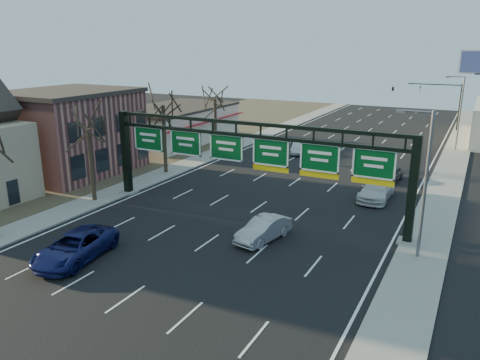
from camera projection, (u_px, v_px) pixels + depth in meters
The scene contains 19 objects.
ground at pixel (190, 254), 29.09m from camera, with size 160.00×160.00×0.00m, color black.
sidewalk_left at pixel (193, 162), 51.79m from camera, with size 3.00×120.00×0.12m, color gray.
sidewalk_right at pixel (442, 195), 40.44m from camera, with size 3.00×120.00×0.12m, color gray.
dirt_strip_left at pixel (109, 151), 57.20m from camera, with size 21.00×120.00×0.06m, color #473D2B.
lane_markings at pixel (302, 177), 46.13m from camera, with size 21.60×120.00×0.01m, color white.
sign_gantry at pixel (250, 156), 34.54m from camera, with size 24.60×1.20×7.20m.
brick_block at pixel (70, 132), 46.83m from camera, with size 10.40×12.40×8.30m.
cream_strip at pixel (175, 124), 62.66m from camera, with size 10.90×18.40×4.70m.
tree_gantry at pixel (87, 116), 37.04m from camera, with size 3.60×3.60×8.48m.
tree_mid at pixel (163, 95), 45.36m from camera, with size 3.60×3.60×9.24m.
tree_far at pixel (215, 90), 53.98m from camera, with size 3.60×3.60×8.86m.
streetlight_near at pixel (424, 178), 27.26m from camera, with size 2.15×0.22×9.00m.
streetlight_far at pixel (459, 109), 56.23m from camera, with size 2.15×0.22×9.00m.
traffic_signal_mast at pixel (417, 92), 71.90m from camera, with size 10.16×0.54×7.00m.
car_blue_suv at pixel (75, 247), 28.17m from camera, with size 2.76×5.99×1.66m, color #121750.
car_silver_sedan at pixel (264, 229), 31.01m from camera, with size 1.60×4.60×1.52m, color #9D9EA2.
car_white_wagon at pixel (377, 189), 39.38m from camera, with size 2.31×5.68×1.65m, color silver.
car_grey_far at pixel (391, 174), 44.69m from camera, with size 1.59×3.94×1.34m, color #3E4043.
car_silver_distant at pixel (299, 148), 55.93m from camera, with size 1.51×4.32×1.42m, color #AAA9AE.
Camera 1 is at (15.04, -22.22, 12.53)m, focal length 35.00 mm.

